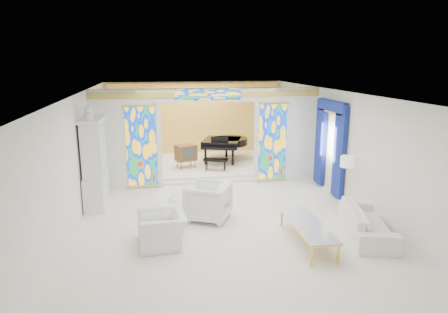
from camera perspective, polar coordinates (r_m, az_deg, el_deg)
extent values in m
plane|color=white|center=(10.82, -0.72, -7.04)|extent=(12.00, 12.00, 0.00)
cube|color=white|center=(10.16, -0.77, 9.01)|extent=(7.00, 12.00, 0.02)
cube|color=white|center=(16.24, -4.19, 5.32)|extent=(7.00, 0.02, 3.00)
cube|color=white|center=(4.89, 11.09, -14.72)|extent=(7.00, 0.02, 3.00)
cube|color=white|center=(10.43, -20.10, -0.05)|extent=(0.02, 12.00, 3.00)
cube|color=white|center=(11.47, 16.79, 1.37)|extent=(0.02, 12.00, 3.00)
cube|color=white|center=(12.25, -13.93, 2.29)|extent=(2.00, 0.18, 3.00)
cube|color=white|center=(12.89, 8.84, 3.08)|extent=(2.00, 0.18, 3.00)
cube|color=white|center=(12.15, -2.31, 8.78)|extent=(3.00, 0.18, 0.40)
cube|color=silver|center=(12.16, -9.20, 1.47)|extent=(0.12, 0.06, 2.60)
cube|color=silver|center=(12.55, 4.62, 1.98)|extent=(0.12, 0.06, 2.60)
cube|color=silver|center=(12.06, -2.24, 8.04)|extent=(3.24, 0.06, 0.12)
cube|color=gold|center=(12.05, -2.25, 8.84)|extent=(7.00, 0.05, 0.18)
cube|color=gold|center=(12.15, -11.70, 1.36)|extent=(0.90, 0.04, 2.40)
cube|color=gold|center=(12.69, 6.95, 2.05)|extent=(0.90, 0.04, 2.40)
cube|color=gold|center=(12.04, -2.24, 8.84)|extent=(2.00, 0.04, 0.34)
cube|color=white|center=(14.67, -3.32, -1.17)|extent=(6.80, 3.80, 0.18)
cube|color=gold|center=(16.12, -4.14, 5.26)|extent=(6.70, 0.10, 2.90)
cylinder|color=gold|center=(14.17, -2.60, 8.43)|extent=(0.48, 0.48, 0.30)
cube|color=navy|center=(11.50, 16.18, 0.68)|extent=(0.12, 0.55, 2.60)
cube|color=navy|center=(12.65, 13.62, 1.96)|extent=(0.12, 0.55, 2.60)
cube|color=navy|center=(11.89, 15.19, 7.02)|extent=(0.14, 1.70, 0.30)
cube|color=#E9B552|center=(11.91, 15.14, 6.20)|extent=(0.12, 1.50, 0.06)
cube|color=silver|center=(11.22, -17.75, -4.50)|extent=(0.50, 1.40, 0.90)
cube|color=silver|center=(10.94, -18.17, 1.24)|extent=(0.44, 1.30, 1.40)
cube|color=white|center=(10.91, -16.98, 1.29)|extent=(0.01, 1.20, 1.30)
cube|color=silver|center=(10.81, -18.46, 5.07)|extent=(0.56, 1.46, 0.08)
cylinder|color=white|center=(10.46, -18.77, 5.45)|extent=(0.22, 0.22, 0.16)
sphere|color=white|center=(10.44, -18.84, 6.32)|extent=(0.20, 0.20, 0.20)
imported|color=white|center=(8.63, -8.88, -10.15)|extent=(1.03, 1.16, 0.71)
imported|color=white|center=(9.79, -2.30, -6.44)|extent=(1.33, 1.32, 0.91)
imported|color=white|center=(9.52, 19.80, -8.76)|extent=(1.39, 2.31, 0.63)
cylinder|color=silver|center=(9.44, -7.32, -6.78)|extent=(0.54, 0.54, 0.03)
cylinder|color=silver|center=(9.53, -7.27, -8.31)|extent=(0.09, 0.09, 0.52)
cylinder|color=silver|center=(9.63, -7.23, -9.72)|extent=(0.36, 0.36, 0.03)
imported|color=white|center=(9.40, -7.34, -6.07)|extent=(0.26, 0.26, 0.21)
cube|color=white|center=(8.72, 11.85, -9.43)|extent=(0.64, 2.04, 0.04)
cube|color=gold|center=(8.73, 11.84, -9.56)|extent=(0.67, 2.07, 0.03)
cube|color=gold|center=(7.92, 12.45, -13.76)|extent=(0.04, 0.04, 0.42)
cube|color=gold|center=(8.11, 16.01, -13.29)|extent=(0.04, 0.04, 0.42)
cube|color=gold|center=(9.57, 8.25, -8.66)|extent=(0.04, 0.04, 0.42)
cube|color=gold|center=(9.73, 11.24, -8.40)|extent=(0.04, 0.04, 0.42)
cylinder|color=gold|center=(11.04, 16.74, -7.12)|extent=(0.28, 0.28, 0.03)
cylinder|color=gold|center=(10.84, 16.97, -3.95)|extent=(0.03, 0.03, 1.31)
cylinder|color=silver|center=(10.68, 17.20, -0.69)|extent=(0.40, 0.40, 0.28)
cube|color=black|center=(14.73, -0.31, 2.00)|extent=(1.68, 1.74, 0.25)
cylinder|color=black|center=(15.00, 0.90, 2.21)|extent=(1.64, 1.64, 0.25)
cube|color=black|center=(13.96, -0.84, 1.21)|extent=(1.23, 0.65, 0.09)
cube|color=silver|center=(13.89, -0.89, 1.22)|extent=(1.09, 0.45, 0.03)
cube|color=black|center=(14.22, -0.63, 2.39)|extent=(0.60, 0.23, 0.22)
cube|color=black|center=(13.51, -1.22, -0.46)|extent=(0.87, 0.56, 0.07)
cylinder|color=black|center=(14.30, -2.66, -0.02)|extent=(0.11, 0.11, 0.56)
cylinder|color=black|center=(14.14, 1.26, -0.16)|extent=(0.11, 0.11, 0.56)
cylinder|color=black|center=(15.32, 0.34, 0.91)|extent=(0.11, 0.11, 0.56)
cube|color=brown|center=(13.89, -5.47, 0.54)|extent=(0.80, 0.67, 0.55)
cube|color=#343937|center=(13.68, -5.06, 0.49)|extent=(0.42, 0.17, 0.35)
cone|color=brown|center=(13.73, -6.14, -1.33)|extent=(0.05, 0.05, 0.24)
cone|color=brown|center=(13.95, -4.16, -1.06)|extent=(0.05, 0.05, 0.24)
cone|color=brown|center=(14.02, -6.70, -1.03)|extent=(0.05, 0.05, 0.24)
cone|color=brown|center=(14.24, -4.75, -0.77)|extent=(0.05, 0.05, 0.24)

